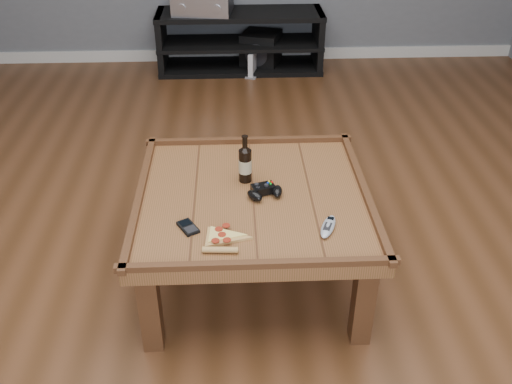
{
  "coord_description": "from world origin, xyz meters",
  "views": [
    {
      "loc": [
        -0.08,
        -2.07,
        1.78
      ],
      "look_at": [
        0.01,
        -0.09,
        0.52
      ],
      "focal_mm": 40.0,
      "sensor_mm": 36.0,
      "label": 1
    }
  ],
  "objects_px": {
    "media_console": "(240,42)",
    "pizza_slice": "(222,238)",
    "subwoofer": "(261,50)",
    "beer_bottle": "(245,163)",
    "smartphone": "(188,227)",
    "game_controller": "(265,191)",
    "av_receiver": "(203,2)",
    "coffee_table": "(253,206)",
    "game_console": "(252,65)",
    "remote_control": "(328,226)"
  },
  "relations": [
    {
      "from": "coffee_table",
      "to": "pizza_slice",
      "type": "height_order",
      "value": "same"
    },
    {
      "from": "coffee_table",
      "to": "remote_control",
      "type": "distance_m",
      "value": 0.4
    },
    {
      "from": "av_receiver",
      "to": "pizza_slice",
      "type": "bearing_deg",
      "value": -79.73
    },
    {
      "from": "pizza_slice",
      "to": "media_console",
      "type": "bearing_deg",
      "value": 91.49
    },
    {
      "from": "av_receiver",
      "to": "game_console",
      "type": "xyz_separation_m",
      "value": [
        0.4,
        -0.17,
        -0.49
      ]
    },
    {
      "from": "media_console",
      "to": "av_receiver",
      "type": "relative_size",
      "value": 2.74
    },
    {
      "from": "game_console",
      "to": "coffee_table",
      "type": "bearing_deg",
      "value": -77.06
    },
    {
      "from": "beer_bottle",
      "to": "av_receiver",
      "type": "xyz_separation_m",
      "value": [
        -0.27,
        2.63,
        0.04
      ]
    },
    {
      "from": "subwoofer",
      "to": "remote_control",
      "type": "bearing_deg",
      "value": -69.48
    },
    {
      "from": "game_controller",
      "to": "pizza_slice",
      "type": "relative_size",
      "value": 0.67
    },
    {
      "from": "smartphone",
      "to": "av_receiver",
      "type": "xyz_separation_m",
      "value": [
        -0.04,
        2.98,
        0.12
      ]
    },
    {
      "from": "beer_bottle",
      "to": "remote_control",
      "type": "distance_m",
      "value": 0.5
    },
    {
      "from": "media_console",
      "to": "subwoofer",
      "type": "bearing_deg",
      "value": 14.96
    },
    {
      "from": "media_console",
      "to": "pizza_slice",
      "type": "height_order",
      "value": "media_console"
    },
    {
      "from": "coffee_table",
      "to": "smartphone",
      "type": "relative_size",
      "value": 8.8
    },
    {
      "from": "smartphone",
      "to": "beer_bottle",
      "type": "bearing_deg",
      "value": 26.59
    },
    {
      "from": "remote_control",
      "to": "subwoofer",
      "type": "bearing_deg",
      "value": 112.99
    },
    {
      "from": "coffee_table",
      "to": "game_console",
      "type": "height_order",
      "value": "coffee_table"
    },
    {
      "from": "remote_control",
      "to": "subwoofer",
      "type": "height_order",
      "value": "remote_control"
    },
    {
      "from": "game_controller",
      "to": "pizza_slice",
      "type": "height_order",
      "value": "game_controller"
    },
    {
      "from": "pizza_slice",
      "to": "game_controller",
      "type": "bearing_deg",
      "value": 63.27
    },
    {
      "from": "av_receiver",
      "to": "smartphone",
      "type": "bearing_deg",
      "value": -82.2
    },
    {
      "from": "coffee_table",
      "to": "beer_bottle",
      "type": "distance_m",
      "value": 0.19
    },
    {
      "from": "game_controller",
      "to": "pizza_slice",
      "type": "xyz_separation_m",
      "value": [
        -0.18,
        -0.31,
        -0.01
      ]
    },
    {
      "from": "smartphone",
      "to": "subwoofer",
      "type": "distance_m",
      "value": 3.08
    },
    {
      "from": "remote_control",
      "to": "subwoofer",
      "type": "distance_m",
      "value": 3.08
    },
    {
      "from": "media_console",
      "to": "subwoofer",
      "type": "relative_size",
      "value": 3.59
    },
    {
      "from": "coffee_table",
      "to": "pizza_slice",
      "type": "distance_m",
      "value": 0.35
    },
    {
      "from": "av_receiver",
      "to": "media_console",
      "type": "bearing_deg",
      "value": 8.21
    },
    {
      "from": "beer_bottle",
      "to": "smartphone",
      "type": "bearing_deg",
      "value": -123.65
    },
    {
      "from": "smartphone",
      "to": "av_receiver",
      "type": "relative_size",
      "value": 0.23
    },
    {
      "from": "pizza_slice",
      "to": "remote_control",
      "type": "bearing_deg",
      "value": 11.44
    },
    {
      "from": "smartphone",
      "to": "media_console",
      "type": "bearing_deg",
      "value": 55.16
    },
    {
      "from": "beer_bottle",
      "to": "pizza_slice",
      "type": "relative_size",
      "value": 0.9
    },
    {
      "from": "media_console",
      "to": "subwoofer",
      "type": "xyz_separation_m",
      "value": [
        0.18,
        0.05,
        -0.09
      ]
    },
    {
      "from": "beer_bottle",
      "to": "game_controller",
      "type": "bearing_deg",
      "value": -58.13
    },
    {
      "from": "remote_control",
      "to": "av_receiver",
      "type": "relative_size",
      "value": 0.33
    },
    {
      "from": "media_console",
      "to": "smartphone",
      "type": "bearing_deg",
      "value": -95.09
    },
    {
      "from": "pizza_slice",
      "to": "av_receiver",
      "type": "height_order",
      "value": "av_receiver"
    },
    {
      "from": "game_controller",
      "to": "av_receiver",
      "type": "bearing_deg",
      "value": 80.17
    },
    {
      "from": "smartphone",
      "to": "game_console",
      "type": "xyz_separation_m",
      "value": [
        0.36,
        2.82,
        -0.36
      ]
    },
    {
      "from": "pizza_slice",
      "to": "game_console",
      "type": "relative_size",
      "value": 1.21
    },
    {
      "from": "coffee_table",
      "to": "smartphone",
      "type": "bearing_deg",
      "value": -138.17
    },
    {
      "from": "remote_control",
      "to": "av_receiver",
      "type": "bearing_deg",
      "value": 122.11
    },
    {
      "from": "pizza_slice",
      "to": "smartphone",
      "type": "bearing_deg",
      "value": 152.45
    },
    {
      "from": "game_controller",
      "to": "av_receiver",
      "type": "distance_m",
      "value": 2.78
    },
    {
      "from": "game_controller",
      "to": "smartphone",
      "type": "bearing_deg",
      "value": -161.57
    },
    {
      "from": "beer_bottle",
      "to": "game_console",
      "type": "distance_m",
      "value": 2.5
    },
    {
      "from": "coffee_table",
      "to": "av_receiver",
      "type": "xyz_separation_m",
      "value": [
        -0.3,
        2.74,
        0.19
      ]
    },
    {
      "from": "av_receiver",
      "to": "subwoofer",
      "type": "height_order",
      "value": "av_receiver"
    }
  ]
}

